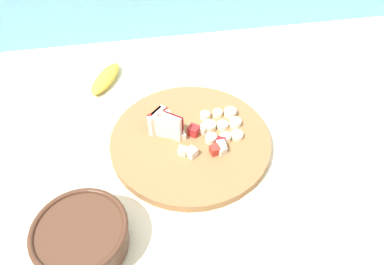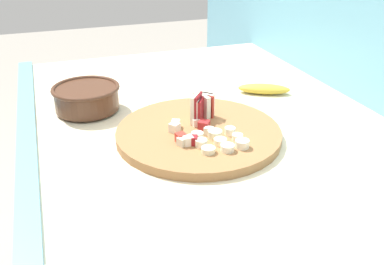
% 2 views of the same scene
% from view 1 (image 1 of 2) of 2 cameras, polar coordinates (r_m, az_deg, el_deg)
% --- Properties ---
extents(tiled_countertop, '(1.49, 0.82, 0.88)m').
position_cam_1_polar(tiled_countertop, '(1.17, 4.03, -13.96)').
color(tiled_countertop, beige).
rests_on(tiled_countertop, ground).
extents(tile_backsplash, '(2.40, 0.04, 1.36)m').
position_cam_1_polar(tile_backsplash, '(1.27, 0.20, 8.74)').
color(tile_backsplash, '#6BADC6').
rests_on(tile_backsplash, ground).
extents(cutting_board, '(0.35, 0.35, 0.02)m').
position_cam_1_polar(cutting_board, '(0.78, -0.25, -1.27)').
color(cutting_board, olive).
rests_on(cutting_board, tiled_countertop).
extents(apple_wedge_fan, '(0.08, 0.07, 0.06)m').
position_cam_1_polar(apple_wedge_fan, '(0.76, -4.33, 1.29)').
color(apple_wedge_fan, maroon).
rests_on(apple_wedge_fan, cutting_board).
extents(apple_dice_pile, '(0.11, 0.09, 0.02)m').
position_cam_1_polar(apple_dice_pile, '(0.75, 1.85, -1.62)').
color(apple_dice_pile, '#B22D23').
rests_on(apple_dice_pile, cutting_board).
extents(banana_slice_rows, '(0.09, 0.10, 0.02)m').
position_cam_1_polar(banana_slice_rows, '(0.79, 4.78, 1.23)').
color(banana_slice_rows, '#F4EAC6').
rests_on(banana_slice_rows, cutting_board).
extents(ceramic_bowl, '(0.16, 0.16, 0.06)m').
position_cam_1_polar(ceramic_bowl, '(0.64, -17.45, -15.78)').
color(ceramic_bowl, '#4C2D1E').
rests_on(ceramic_bowl, tiled_countertop).
extents(banana_peel, '(0.10, 0.14, 0.03)m').
position_cam_1_polar(banana_peel, '(0.96, -13.86, 8.54)').
color(banana_peel, gold).
rests_on(banana_peel, tiled_countertop).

